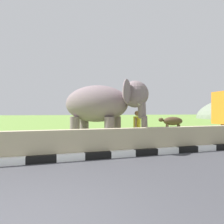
% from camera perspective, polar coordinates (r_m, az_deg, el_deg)
% --- Properties ---
extents(striped_curb, '(16.20, 0.20, 0.24)m').
position_cam_1_polar(striped_curb, '(6.68, -23.76, -12.78)').
color(striped_curb, white).
rests_on(striped_curb, ground_plane).
extents(barrier_parapet, '(28.00, 0.36, 1.00)m').
position_cam_1_polar(barrier_parapet, '(7.05, -3.89, -8.95)').
color(barrier_parapet, tan).
rests_on(barrier_parapet, ground_plane).
extents(elephant, '(3.93, 3.68, 2.95)m').
position_cam_1_polar(elephant, '(9.02, -2.62, 2.13)').
color(elephant, slate).
rests_on(elephant, ground_plane).
extents(person_handler, '(0.45, 0.54, 1.66)m').
position_cam_1_polar(person_handler, '(8.98, 7.30, -4.30)').
color(person_handler, navy).
rests_on(person_handler, ground_plane).
extents(cow_near, '(1.92, 1.01, 1.23)m').
position_cam_1_polar(cow_near, '(16.04, 17.10, -2.63)').
color(cow_near, '#473323').
rests_on(cow_near, ground_plane).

